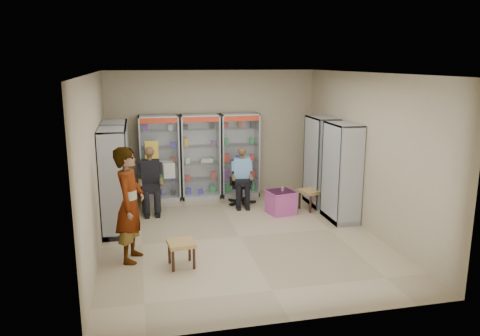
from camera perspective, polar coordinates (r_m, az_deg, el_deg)
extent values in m
plane|color=tan|center=(8.84, -0.04, -8.36)|extent=(6.00, 6.00, 0.00)
cube|color=tan|center=(11.31, -3.34, 4.22)|extent=(5.00, 0.02, 3.00)
cube|color=tan|center=(5.61, 6.61, -4.86)|extent=(5.00, 0.02, 3.00)
cube|color=tan|center=(8.25, -17.26, 0.40)|extent=(0.02, 6.00, 3.00)
cube|color=tan|center=(9.27, 15.24, 1.85)|extent=(0.02, 6.00, 3.00)
cube|color=beige|center=(8.24, -0.05, 11.49)|extent=(5.00, 6.00, 0.02)
cube|color=#A1A3A8|center=(11.00, -9.77, 1.16)|extent=(0.90, 0.50, 2.00)
cube|color=silver|center=(11.09, -4.86, 1.39)|extent=(0.90, 0.50, 2.00)
cube|color=silver|center=(11.25, -0.06, 1.60)|extent=(0.90, 0.50, 2.00)
cube|color=#ABAEB3|center=(10.67, 9.84, 0.79)|extent=(0.90, 0.50, 2.00)
cube|color=#B9BDC1|center=(9.69, 12.29, -0.55)|extent=(0.90, 0.50, 2.00)
cube|color=#A7ABAE|center=(10.09, -14.77, -0.14)|extent=(0.90, 0.50, 2.00)
cube|color=#A1A2A7|center=(9.03, -15.00, -1.68)|extent=(0.90, 0.50, 2.00)
cube|color=black|center=(10.41, -10.83, -2.56)|extent=(0.42, 0.42, 0.94)
cube|color=black|center=(10.67, 0.16, -1.84)|extent=(0.60, 0.60, 0.98)
cube|color=#B34795|center=(10.09, 5.00, -4.18)|extent=(0.61, 0.59, 0.50)
cylinder|color=#521407|center=(10.02, 5.19, -2.54)|extent=(0.07, 0.07, 0.09)
cube|color=#AA8747|center=(10.45, 8.67, -3.82)|extent=(0.58, 0.58, 0.45)
cube|color=olive|center=(7.62, -7.14, -10.35)|extent=(0.45, 0.45, 0.41)
imported|color=#97989A|center=(7.75, -13.27, -4.37)|extent=(0.62, 0.78, 1.89)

